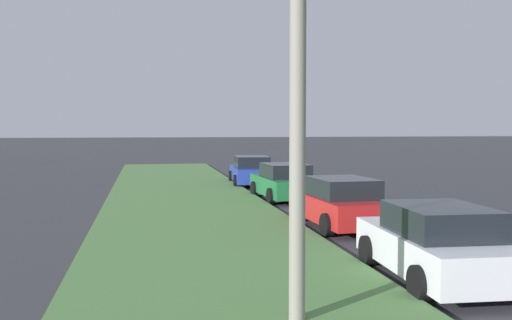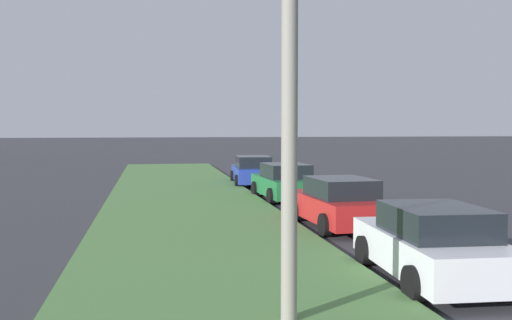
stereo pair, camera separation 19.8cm
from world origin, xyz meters
name	(u,v)px [view 2 (the right image)]	position (x,y,z in m)	size (l,w,h in m)	color
grass_median	(203,241)	(10.00, 8.26, 0.06)	(60.00, 6.00, 0.12)	#517F42
parked_car_white	(432,244)	(5.62, 4.24, 0.72)	(4.38, 2.18, 1.47)	silver
parked_car_red	(339,203)	(11.69, 4.12, 0.72)	(4.39, 2.20, 1.47)	red
parked_car_green	(285,182)	(18.28, 4.25, 0.72)	(4.39, 2.19, 1.47)	#1E6B38
parked_car_blue	(253,171)	(24.36, 4.51, 0.72)	(4.39, 2.20, 1.47)	#23389E
streetlight	(313,29)	(3.56, 7.19, 4.39)	(0.52, 2.88, 7.50)	gray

